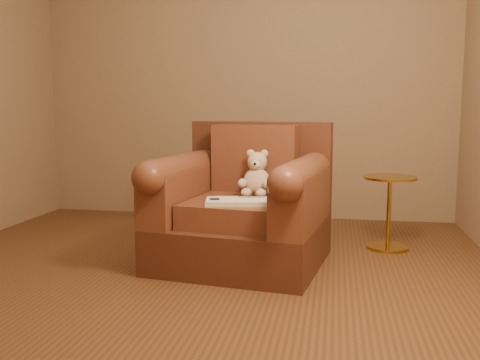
# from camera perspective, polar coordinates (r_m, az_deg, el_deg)

# --- Properties ---
(floor) EXTENTS (4.00, 4.00, 0.00)m
(floor) POSITION_cam_1_polar(r_m,az_deg,el_deg) (3.46, -5.26, -10.28)
(floor) COLOR brown
(floor) RESTS_ON ground
(armchair) EXTENTS (1.21, 1.16, 0.96)m
(armchair) POSITION_cam_1_polar(r_m,az_deg,el_deg) (3.69, 0.38, -3.12)
(armchair) COLOR #4D2719
(armchair) RESTS_ON floor
(teddy_bear) EXTENTS (0.24, 0.26, 0.33)m
(teddy_bear) POSITION_cam_1_polar(r_m,az_deg,el_deg) (3.72, 1.76, 0.23)
(teddy_bear) COLOR beige
(teddy_bear) RESTS_ON armchair
(guidebook) EXTENTS (0.43, 0.30, 0.03)m
(guidebook) POSITION_cam_1_polar(r_m,az_deg,el_deg) (3.39, -0.36, -2.31)
(guidebook) COLOR beige
(guidebook) RESTS_ON armchair
(side_table) EXTENTS (0.40, 0.40, 0.56)m
(side_table) POSITION_cam_1_polar(r_m,az_deg,el_deg) (4.20, 15.59, -3.11)
(side_table) COLOR #B88F32
(side_table) RESTS_ON floor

